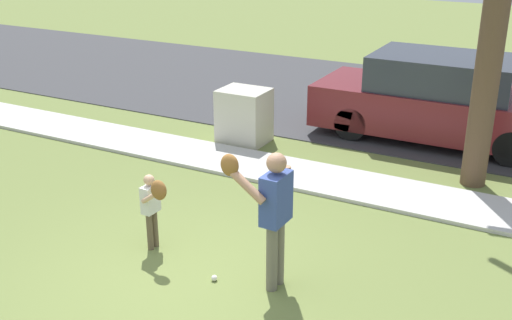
% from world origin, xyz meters
% --- Properties ---
extents(ground_plane, '(48.00, 48.00, 0.00)m').
position_xyz_m(ground_plane, '(0.00, 3.50, 0.00)').
color(ground_plane, olive).
extents(sidewalk_strip, '(36.00, 1.20, 0.06)m').
position_xyz_m(sidewalk_strip, '(0.00, 3.60, 0.03)').
color(sidewalk_strip, beige).
rests_on(sidewalk_strip, ground).
extents(road_surface, '(36.00, 6.80, 0.02)m').
position_xyz_m(road_surface, '(0.00, 8.60, 0.01)').
color(road_surface, '#38383A').
rests_on(road_surface, ground).
extents(person_adult, '(0.69, 0.61, 1.68)m').
position_xyz_m(person_adult, '(0.96, 0.42, 1.03)').
color(person_adult, '#6B6656').
rests_on(person_adult, ground).
extents(person_child, '(0.46, 0.42, 1.08)m').
position_xyz_m(person_child, '(-0.74, 0.46, 0.70)').
color(person_child, brown).
rests_on(person_child, ground).
extents(baseball, '(0.07, 0.07, 0.07)m').
position_xyz_m(baseball, '(0.32, 0.19, 0.04)').
color(baseball, white).
rests_on(baseball, ground).
extents(utility_cabinet, '(0.89, 0.75, 1.03)m').
position_xyz_m(utility_cabinet, '(-1.75, 4.65, 0.52)').
color(utility_cabinet, beige).
rests_on(utility_cabinet, ground).
extents(parked_suv_maroon, '(4.70, 1.90, 1.63)m').
position_xyz_m(parked_suv_maroon, '(1.49, 6.54, 0.79)').
color(parked_suv_maroon, maroon).
rests_on(parked_suv_maroon, road_surface).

